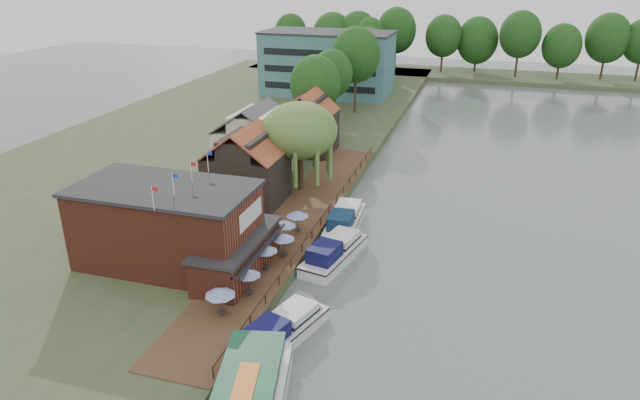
% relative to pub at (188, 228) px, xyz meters
% --- Properties ---
extents(ground, '(260.00, 260.00, 0.00)m').
position_rel_pub_xyz_m(ground, '(14.00, 1.00, -4.65)').
color(ground, '#48534F').
rests_on(ground, ground).
extents(land_bank, '(50.00, 140.00, 1.00)m').
position_rel_pub_xyz_m(land_bank, '(-16.00, 36.00, -4.15)').
color(land_bank, '#384728').
rests_on(land_bank, ground).
extents(quay_deck, '(6.00, 50.00, 0.10)m').
position_rel_pub_xyz_m(quay_deck, '(6.00, 11.00, -3.60)').
color(quay_deck, '#47301E').
rests_on(quay_deck, land_bank).
extents(quay_rail, '(0.20, 49.00, 1.00)m').
position_rel_pub_xyz_m(quay_rail, '(8.70, 11.50, -3.15)').
color(quay_rail, black).
rests_on(quay_rail, land_bank).
extents(pub, '(20.00, 11.00, 7.30)m').
position_rel_pub_xyz_m(pub, '(0.00, 0.00, 0.00)').
color(pub, maroon).
rests_on(pub, land_bank).
extents(hotel_block, '(25.40, 12.40, 12.30)m').
position_rel_pub_xyz_m(hotel_block, '(-8.00, 71.00, 2.50)').
color(hotel_block, '#38666B').
rests_on(hotel_block, land_bank).
extents(cottage_a, '(8.60, 7.60, 8.50)m').
position_rel_pub_xyz_m(cottage_a, '(-1.00, 15.00, 0.60)').
color(cottage_a, black).
rests_on(cottage_a, land_bank).
extents(cottage_b, '(9.60, 8.60, 8.50)m').
position_rel_pub_xyz_m(cottage_b, '(-4.00, 25.00, 0.60)').
color(cottage_b, beige).
rests_on(cottage_b, land_bank).
extents(cottage_c, '(7.60, 7.60, 8.50)m').
position_rel_pub_xyz_m(cottage_c, '(0.00, 34.00, 0.60)').
color(cottage_c, black).
rests_on(cottage_c, land_bank).
extents(willow, '(8.60, 8.60, 10.43)m').
position_rel_pub_xyz_m(willow, '(3.50, 20.00, 1.56)').
color(willow, '#476B2D').
rests_on(willow, land_bank).
extents(umbrella_0, '(2.35, 2.35, 2.38)m').
position_rel_pub_xyz_m(umbrella_0, '(6.14, -6.47, -2.36)').
color(umbrella_0, navy).
rests_on(umbrella_0, quay_deck).
extents(umbrella_1, '(1.98, 1.98, 2.38)m').
position_rel_pub_xyz_m(umbrella_1, '(7.01, -3.20, -2.36)').
color(umbrella_1, navy).
rests_on(umbrella_1, quay_deck).
extents(umbrella_2, '(2.11, 2.11, 2.38)m').
position_rel_pub_xyz_m(umbrella_2, '(6.76, 1.00, -2.36)').
color(umbrella_2, navy).
rests_on(umbrella_2, quay_deck).
extents(umbrella_3, '(2.07, 2.07, 2.38)m').
position_rel_pub_xyz_m(umbrella_3, '(7.43, 3.58, -2.36)').
color(umbrella_3, navy).
rests_on(umbrella_3, quay_deck).
extents(umbrella_4, '(2.16, 2.16, 2.38)m').
position_rel_pub_xyz_m(umbrella_4, '(6.58, 6.24, -2.36)').
color(umbrella_4, navy).
rests_on(umbrella_4, quay_deck).
extents(umbrella_5, '(2.24, 2.24, 2.38)m').
position_rel_pub_xyz_m(umbrella_5, '(7.02, 8.66, -2.36)').
color(umbrella_5, '#1B1B95').
rests_on(umbrella_5, quay_deck).
extents(cruiser_0, '(5.88, 10.20, 2.35)m').
position_rel_pub_xyz_m(cruiser_0, '(11.07, -6.47, -3.48)').
color(cruiser_0, silver).
rests_on(cruiser_0, ground).
extents(cruiser_1, '(5.23, 10.68, 2.49)m').
position_rel_pub_xyz_m(cruiser_1, '(11.45, 6.14, -3.40)').
color(cruiser_1, silver).
rests_on(cruiser_1, ground).
extents(cruiser_2, '(3.89, 10.50, 2.52)m').
position_rel_pub_xyz_m(cruiser_2, '(10.63, 13.16, -3.39)').
color(cruiser_2, white).
rests_on(cruiser_2, ground).
extents(swan, '(0.44, 0.44, 0.44)m').
position_rel_pub_xyz_m(swan, '(10.45, -12.17, -4.43)').
color(swan, white).
rests_on(swan, ground).
extents(bank_tree_0, '(7.52, 7.52, 12.38)m').
position_rel_pub_xyz_m(bank_tree_0, '(-1.24, 41.11, 2.54)').
color(bank_tree_0, '#143811').
rests_on(bank_tree_0, land_bank).
extents(bank_tree_1, '(6.82, 6.82, 11.98)m').
position_rel_pub_xyz_m(bank_tree_1, '(-1.30, 50.28, 2.34)').
color(bank_tree_1, '#143811').
rests_on(bank_tree_1, land_bank).
extents(bank_tree_2, '(8.30, 8.30, 14.79)m').
position_rel_pub_xyz_m(bank_tree_2, '(0.83, 57.98, 3.75)').
color(bank_tree_2, '#143811').
rests_on(bank_tree_2, land_bank).
extents(bank_tree_3, '(8.76, 8.76, 12.17)m').
position_rel_pub_xyz_m(bank_tree_3, '(-2.10, 80.48, 2.43)').
color(bank_tree_3, '#143811').
rests_on(bank_tree_3, land_bank).
extents(bank_tree_4, '(7.78, 7.78, 11.60)m').
position_rel_pub_xyz_m(bank_tree_4, '(-3.39, 87.61, 2.15)').
color(bank_tree_4, '#143811').
rests_on(bank_tree_4, land_bank).
extents(bank_tree_5, '(6.04, 6.04, 13.07)m').
position_rel_pub_xyz_m(bank_tree_5, '(-4.47, 94.35, 2.89)').
color(bank_tree_5, '#143811').
rests_on(bank_tree_5, land_bank).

